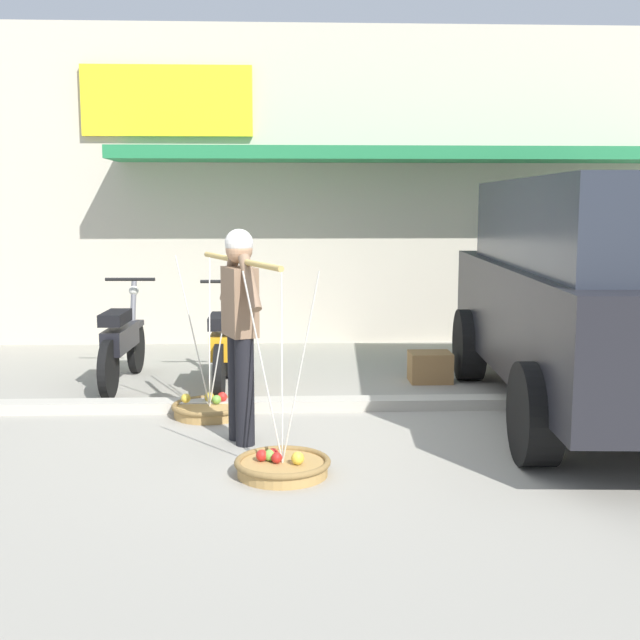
# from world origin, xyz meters

# --- Properties ---
(ground_plane) EXTENTS (90.00, 90.00, 0.00)m
(ground_plane) POSITION_xyz_m (0.00, 0.00, 0.00)
(ground_plane) COLOR #9E998C
(sidewalk_curb) EXTENTS (20.00, 0.24, 0.10)m
(sidewalk_curb) POSITION_xyz_m (0.00, 0.70, 0.05)
(sidewalk_curb) COLOR #BAB4A5
(sidewalk_curb) RESTS_ON ground
(fruit_vendor) EXTENTS (0.70, 1.65, 1.70)m
(fruit_vendor) POSITION_xyz_m (-0.54, -0.31, 0.98)
(fruit_vendor) COLOR black
(fruit_vendor) RESTS_ON ground
(fruit_basket_left_side) EXTENTS (0.68, 0.68, 1.45)m
(fruit_basket_left_side) POSITION_xyz_m (-0.21, -1.12, 0.07)
(fruit_basket_left_side) COLOR #B2894C
(fruit_basket_left_side) RESTS_ON ground
(fruit_basket_right_side) EXTENTS (0.68, 0.68, 1.45)m
(fruit_basket_right_side) POSITION_xyz_m (-0.86, 0.51, 0.07)
(fruit_basket_right_side) COLOR #B2894C
(fruit_basket_right_side) RESTS_ON ground
(motorcycle_nearest_shop) EXTENTS (0.54, 1.82, 1.09)m
(motorcycle_nearest_shop) POSITION_xyz_m (-1.88, 1.79, 0.45)
(motorcycle_nearest_shop) COLOR black
(motorcycle_nearest_shop) RESTS_ON ground
(motorcycle_second_in_row) EXTENTS (0.54, 1.82, 1.09)m
(motorcycle_second_in_row) POSITION_xyz_m (-0.80, 1.50, 0.45)
(motorcycle_second_in_row) COLOR black
(motorcycle_second_in_row) RESTS_ON ground
(parked_truck) EXTENTS (2.39, 4.91, 2.10)m
(parked_truck) POSITION_xyz_m (2.66, 0.38, 1.13)
(parked_truck) COLOR black
(parked_truck) RESTS_ON ground
(storefront_building) EXTENTS (13.00, 6.00, 4.20)m
(storefront_building) POSITION_xyz_m (1.24, 6.78, 2.10)
(storefront_building) COLOR beige
(storefront_building) RESTS_ON ground
(wooden_crate) EXTENTS (0.44, 0.36, 0.32)m
(wooden_crate) POSITION_xyz_m (1.36, 1.82, 0.16)
(wooden_crate) COLOR olive
(wooden_crate) RESTS_ON ground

